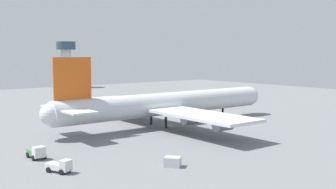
% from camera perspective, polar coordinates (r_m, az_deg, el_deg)
% --- Properties ---
extents(ground_plane, '(293.51, 293.51, 0.00)m').
position_cam_1_polar(ground_plane, '(115.07, 0.00, -4.26)').
color(ground_plane, slate).
extents(cargo_airplane, '(73.38, 64.75, 19.10)m').
position_cam_1_polar(cargo_airplane, '(113.89, -0.20, -1.34)').
color(cargo_airplane, silver).
rests_on(cargo_airplane, ground_plane).
extents(fuel_truck, '(4.10, 4.00, 2.23)m').
position_cam_1_polar(fuel_truck, '(142.26, -5.49, -1.94)').
color(fuel_truck, '#333338').
rests_on(fuel_truck, ground_plane).
extents(baggage_tug, '(2.59, 4.86, 2.49)m').
position_cam_1_polar(baggage_tug, '(82.42, -17.81, -7.67)').
color(baggage_tug, silver).
rests_on(baggage_tug, ground_plane).
extents(cargo_loader, '(3.51, 4.87, 2.31)m').
position_cam_1_polar(cargo_loader, '(71.94, -14.80, -9.62)').
color(cargo_loader, silver).
rests_on(cargo_loader, ground_plane).
extents(cargo_container_fore, '(3.47, 3.56, 1.74)m').
position_cam_1_polar(cargo_container_fore, '(73.21, 0.64, -9.35)').
color(cargo_container_fore, '#B7BCC6').
rests_on(cargo_container_fore, ground_plane).
extents(safety_cone_nose, '(0.44, 0.44, 0.63)m').
position_cam_1_polar(safety_cone_nose, '(138.43, 10.51, -2.54)').
color(safety_cone_nose, orange).
rests_on(safety_cone_nose, ground_plane).
extents(control_tower, '(11.37, 11.37, 27.11)m').
position_cam_1_polar(control_tower, '(250.90, -13.98, 4.86)').
color(control_tower, silver).
rests_on(control_tower, ground_plane).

